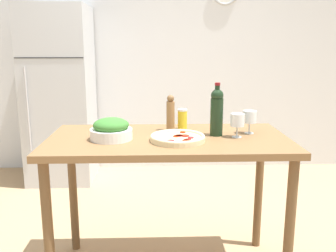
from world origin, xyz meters
name	(u,v)px	position (x,y,z in m)	size (l,w,h in m)	color
wall_back	(162,57)	(0.00, 2.18, 1.30)	(6.40, 0.08, 2.60)	silver
refrigerator	(60,95)	(-1.08, 1.80, 0.92)	(0.67, 0.69, 1.83)	#B7BCC1
prep_counter	(168,155)	(0.00, 0.00, 0.79)	(1.44, 0.74, 0.91)	brown
wine_bottle	(217,111)	(0.29, 0.04, 1.06)	(0.08, 0.08, 0.32)	black
wine_glass_near	(237,121)	(0.41, -0.02, 1.01)	(0.08, 0.08, 0.14)	silver
wine_glass_far	(250,117)	(0.51, 0.08, 1.01)	(0.08, 0.08, 0.14)	silver
pepper_mill	(171,113)	(0.02, 0.18, 1.02)	(0.05, 0.05, 0.23)	olive
salad_bowl	(111,130)	(-0.33, -0.04, 0.96)	(0.25, 0.25, 0.13)	white
homemade_pizza	(178,138)	(0.05, -0.09, 0.92)	(0.32, 0.32, 0.04)	beige
salt_canister	(182,119)	(0.10, 0.21, 0.97)	(0.06, 0.06, 0.13)	yellow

